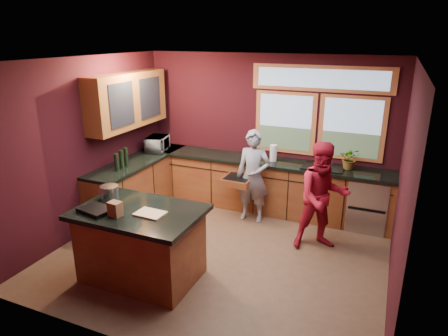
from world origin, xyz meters
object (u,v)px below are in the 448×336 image
Objects in this scene: person_grey at (253,176)px; cutting_board at (150,214)px; island at (141,244)px; person_red at (323,197)px; stock_pot at (110,192)px.

person_grey is 2.28m from cutting_board.
person_grey reaches higher than cutting_board.
person_red reaches higher than island.
island is 2.30m from person_grey.
person_grey reaches higher than stock_pot.
person_red is at bearing 44.50° from cutting_board.
stock_pot reaches higher than cutting_board.
island is at bearing 165.96° from cutting_board.
person_red is 2.47m from cutting_board.
stock_pot is at bearing 164.74° from island.
person_grey is at bearing 76.28° from cutting_board.
person_red is (1.22, -0.48, 0.02)m from person_grey.
stock_pot is (-0.75, 0.20, 0.08)m from cutting_board.
person_grey reaches higher than island.
person_red is at bearing 31.35° from stock_pot.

